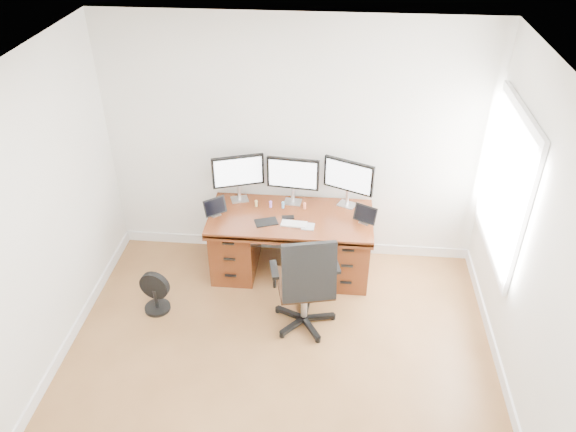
# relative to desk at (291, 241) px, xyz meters

# --- Properties ---
(ground) EXTENTS (4.50, 4.50, 0.00)m
(ground) POSITION_rel_desk_xyz_m (0.00, -1.83, -0.40)
(ground) COLOR brown
(ground) RESTS_ON ground
(back_wall) EXTENTS (4.00, 0.10, 2.70)m
(back_wall) POSITION_rel_desk_xyz_m (0.00, 0.42, 0.95)
(back_wall) COLOR white
(back_wall) RESTS_ON ground
(right_wall) EXTENTS (0.10, 4.50, 2.70)m
(right_wall) POSITION_rel_desk_xyz_m (2.00, -1.72, 0.95)
(right_wall) COLOR white
(right_wall) RESTS_ON ground
(desk) EXTENTS (1.70, 0.80, 0.75)m
(desk) POSITION_rel_desk_xyz_m (0.00, 0.00, 0.00)
(desk) COLOR #542510
(desk) RESTS_ON ground
(office_chair) EXTENTS (0.71, 0.71, 1.12)m
(office_chair) POSITION_rel_desk_xyz_m (0.21, -0.84, -0.03)
(office_chair) COLOR black
(office_chair) RESTS_ON ground
(floor_fan) EXTENTS (0.31, 0.26, 0.45)m
(floor_fan) POSITION_rel_desk_xyz_m (-1.30, -0.74, -0.18)
(floor_fan) COLOR black
(floor_fan) RESTS_ON ground
(monitor_left) EXTENTS (0.53, 0.21, 0.53)m
(monitor_left) POSITION_rel_desk_xyz_m (-0.58, 0.24, 0.68)
(monitor_left) COLOR silver
(monitor_left) RESTS_ON desk
(monitor_center) EXTENTS (0.55, 0.16, 0.53)m
(monitor_center) POSITION_rel_desk_xyz_m (-0.00, 0.24, 0.68)
(monitor_center) COLOR silver
(monitor_center) RESTS_ON desk
(monitor_right) EXTENTS (0.52, 0.26, 0.53)m
(monitor_right) POSITION_rel_desk_xyz_m (0.58, 0.24, 0.68)
(monitor_right) COLOR silver
(monitor_right) RESTS_ON desk
(tablet_left) EXTENTS (0.23, 0.20, 0.19)m
(tablet_left) POSITION_rel_desk_xyz_m (-0.78, -0.08, 0.43)
(tablet_left) COLOR silver
(tablet_left) RESTS_ON desk
(tablet_right) EXTENTS (0.24, 0.17, 0.19)m
(tablet_right) POSITION_rel_desk_xyz_m (0.76, -0.08, 0.43)
(tablet_right) COLOR silver
(tablet_right) RESTS_ON desk
(keyboard) EXTENTS (0.27, 0.13, 0.01)m
(keyboard) POSITION_rel_desk_xyz_m (0.05, -0.18, 0.36)
(keyboard) COLOR silver
(keyboard) RESTS_ON desk
(trackpad) EXTENTS (0.13, 0.13, 0.01)m
(trackpad) POSITION_rel_desk_xyz_m (0.19, -0.21, 0.35)
(trackpad) COLOR #B5B8BD
(trackpad) RESTS_ON desk
(drawing_tablet) EXTENTS (0.26, 0.21, 0.01)m
(drawing_tablet) POSITION_rel_desk_xyz_m (-0.24, -0.17, 0.35)
(drawing_tablet) COLOR black
(drawing_tablet) RESTS_ON desk
(phone) EXTENTS (0.14, 0.08, 0.01)m
(phone) POSITION_rel_desk_xyz_m (-0.03, -0.06, 0.35)
(phone) COLOR black
(phone) RESTS_ON desk
(figurine_yellow) EXTENTS (0.03, 0.03, 0.08)m
(figurine_yellow) POSITION_rel_desk_xyz_m (-0.38, 0.12, 0.39)
(figurine_yellow) COLOR tan
(figurine_yellow) RESTS_ON desk
(figurine_purple) EXTENTS (0.03, 0.03, 0.08)m
(figurine_purple) POSITION_rel_desk_xyz_m (-0.23, 0.12, 0.39)
(figurine_purple) COLOR #A662D2
(figurine_purple) RESTS_ON desk
(figurine_blue) EXTENTS (0.03, 0.03, 0.08)m
(figurine_blue) POSITION_rel_desk_xyz_m (-0.09, 0.12, 0.39)
(figurine_blue) COLOR #65AADC
(figurine_blue) RESTS_ON desk
(figurine_orange) EXTENTS (0.03, 0.03, 0.08)m
(figurine_orange) POSITION_rel_desk_xyz_m (0.13, 0.12, 0.39)
(figurine_orange) COLOR #F27551
(figurine_orange) RESTS_ON desk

